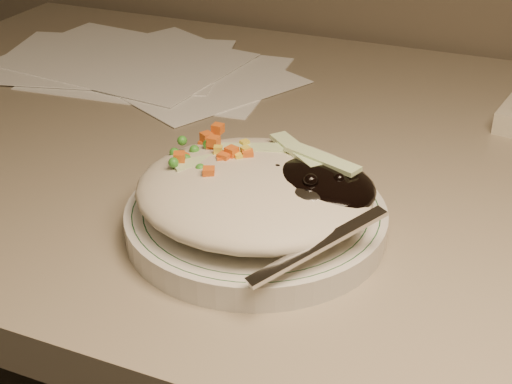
% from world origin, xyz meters
% --- Properties ---
extents(desk, '(1.40, 0.70, 0.74)m').
position_xyz_m(desk, '(0.00, 1.38, 0.54)').
color(desk, '#80735C').
rests_on(desk, ground).
extents(plate, '(0.21, 0.21, 0.02)m').
position_xyz_m(plate, '(-0.10, 1.21, 0.75)').
color(plate, silver).
rests_on(plate, desk).
extents(plate_rim, '(0.20, 0.20, 0.00)m').
position_xyz_m(plate_rim, '(-0.10, 1.21, 0.76)').
color(plate_rim, '#144723').
rests_on(plate_rim, plate).
extents(meal, '(0.21, 0.19, 0.05)m').
position_xyz_m(meal, '(-0.09, 1.21, 0.78)').
color(meal, '#AEA38D').
rests_on(meal, plate).
extents(papers, '(0.44, 0.32, 0.00)m').
position_xyz_m(papers, '(-0.39, 1.52, 0.74)').
color(papers, white).
rests_on(papers, desk).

